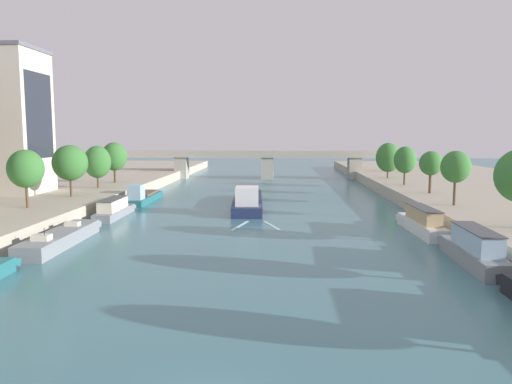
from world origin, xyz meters
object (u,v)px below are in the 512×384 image
object	(u,v)px
moored_boat_left_second	(61,238)
moored_boat_left_far	(114,209)
bridge_far	(267,161)
tree_left_distant	(114,157)
tree_right_second	(431,164)
tree_right_midway	(388,157)
moored_boat_left_downstream	(143,196)
moored_boat_right_downstream	(474,249)
barge_midriver	(248,200)
tree_left_midway	(70,163)
moored_boat_right_far	(421,222)
tree_left_nearest	(97,162)
tree_right_end_of_row	(405,160)
tree_left_third	(26,169)
tree_right_past_mid	(456,167)

from	to	relation	value
moored_boat_left_second	moored_boat_left_far	bearing A→B (deg)	90.83
bridge_far	tree_left_distant	bearing A→B (deg)	-130.99
tree_right_second	tree_right_midway	world-z (taller)	tree_right_midway
moored_boat_left_downstream	moored_boat_right_downstream	xyz separation A→B (m)	(36.01, -34.65, 0.36)
barge_midriver	tree_left_midway	distance (m)	24.62
moored_boat_right_far	tree_left_nearest	size ratio (longest dim) A/B	1.84
moored_boat_left_downstream	tree_left_midway	bearing A→B (deg)	-131.64
tree_right_second	tree_right_end_of_row	distance (m)	11.66
moored_boat_right_downstream	tree_right_midway	distance (m)	57.30
barge_midriver	moored_boat_right_downstream	size ratio (longest dim) A/B	1.91
tree_left_midway	tree_right_end_of_row	world-z (taller)	tree_left_midway
barge_midriver	tree_left_midway	size ratio (longest dim) A/B	3.18
moored_boat_right_downstream	tree_left_midway	world-z (taller)	tree_left_midway
moored_boat_left_downstream	tree_right_second	bearing A→B (deg)	-3.18
moored_boat_left_second	tree_right_midway	world-z (taller)	tree_right_midway
barge_midriver	tree_left_distant	xyz separation A→B (m)	(-24.25, 15.80, 5.38)
moored_boat_left_downstream	tree_right_end_of_row	xyz separation A→B (m)	(41.45, 9.29, 5.18)
barge_midriver	tree_right_end_of_row	distance (m)	29.29
moored_boat_right_downstream	tree_left_midway	xyz separation A→B (m)	(-43.52, 26.21, 5.22)
tree_left_third	tree_right_past_mid	xyz separation A→B (m)	(49.61, 4.28, 0.08)
tree_left_distant	tree_right_second	world-z (taller)	tree_left_distant
tree_left_third	tree_right_end_of_row	xyz separation A→B (m)	(49.67, 28.10, -0.32)
bridge_far	moored_boat_left_downstream	bearing A→B (deg)	-113.59
tree_left_third	tree_right_past_mid	size ratio (longest dim) A/B	1.03
moored_boat_left_second	tree_left_nearest	distance (m)	32.83
moored_boat_left_far	tree_left_distant	size ratio (longest dim) A/B	1.58
moored_boat_left_far	tree_left_nearest	distance (m)	18.27
moored_boat_left_downstream	tree_left_midway	distance (m)	12.60
barge_midriver	moored_boat_right_far	distance (m)	25.83
tree_left_nearest	tree_right_past_mid	bearing A→B (deg)	-18.89
moored_boat_left_far	moored_boat_left_downstream	size ratio (longest dim) A/B	0.77
moored_boat_right_downstream	tree_right_midway	xyz separation A→B (m)	(5.45, 56.86, 4.62)
tree_left_third	tree_right_past_mid	distance (m)	49.79
tree_right_past_mid	tree_right_midway	distance (m)	36.74
tree_right_past_mid	bridge_far	world-z (taller)	tree_right_past_mid
moored_boat_left_far	tree_right_end_of_row	size ratio (longest dim) A/B	1.74
moored_boat_right_far	tree_right_second	xyz separation A→B (m)	(6.62, 19.48, 4.99)
tree_left_nearest	tree_left_distant	world-z (taller)	tree_left_distant
moored_boat_right_downstream	tree_right_past_mid	bearing A→B (deg)	75.03
tree_right_end_of_row	moored_boat_left_second	bearing A→B (deg)	-137.02
moored_boat_left_second	tree_right_past_mid	distance (m)	44.01
tree_right_end_of_row	bridge_far	xyz separation A→B (m)	(-23.60, 31.59, -1.89)
moored_boat_right_far	tree_left_distant	distance (m)	54.87
moored_boat_left_far	moored_boat_right_far	xyz separation A→B (m)	(35.51, -8.39, 0.17)
tree_right_second	bridge_far	bearing A→B (deg)	119.36
moored_boat_left_second	tree_left_third	bearing A→B (deg)	129.55
moored_boat_left_second	moored_boat_right_far	xyz separation A→B (m)	(35.28, 7.26, 0.50)
moored_boat_right_downstream	barge_midriver	bearing A→B (deg)	123.47
moored_boat_left_downstream	tree_left_distant	world-z (taller)	tree_left_distant
moored_boat_left_far	tree_right_midway	world-z (taller)	tree_right_midway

